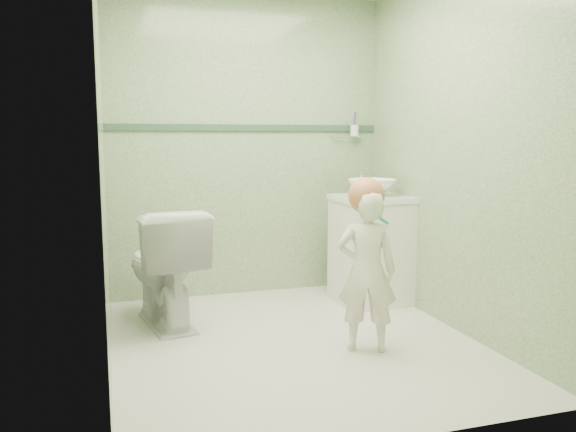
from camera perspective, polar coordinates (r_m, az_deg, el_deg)
name	(u,v)px	position (r m, az deg, el deg)	size (l,w,h in m)	color
ground	(295,342)	(3.70, 0.70, -12.36)	(2.50, 2.50, 0.00)	silver
room_shell	(295,150)	(3.47, 0.74, 6.56)	(2.50, 2.54, 2.40)	gray
trim_stripe	(248,128)	(4.67, -4.00, 8.69)	(2.20, 0.02, 0.05)	#314E3B
vanity	(371,251)	(4.52, 8.15, -3.45)	(0.52, 0.50, 0.80)	silver
counter	(372,198)	(4.46, 8.25, 1.73)	(0.54, 0.52, 0.04)	white
basin	(372,187)	(4.45, 8.27, 2.80)	(0.37, 0.37, 0.13)	white
faucet	(362,175)	(4.61, 7.30, 3.99)	(0.03, 0.13, 0.18)	silver
cup_holder	(354,131)	(4.90, 6.49, 8.36)	(0.26, 0.07, 0.21)	silver
toilet	(164,266)	(4.02, -12.14, -4.89)	(0.45, 0.79, 0.81)	white
toddler	(367,271)	(3.48, 7.78, -5.43)	(0.35, 0.23, 0.97)	silver
hair_cap	(366,196)	(3.42, 7.74, 2.01)	(0.22, 0.22, 0.22)	#C26E49
teal_toothbrush	(382,220)	(3.30, 9.28, -0.35)	(0.11, 0.14, 0.08)	#0F7D63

